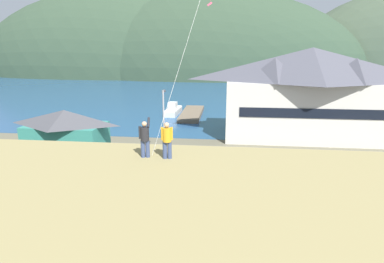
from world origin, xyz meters
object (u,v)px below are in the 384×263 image
at_px(parked_car_mid_row_near, 262,196).
at_px(parked_car_front_row_silver, 9,185).
at_px(parked_car_back_row_left, 371,196).
at_px(parked_car_front_row_end, 304,171).
at_px(parked_car_lone_by_shed, 240,168).
at_px(harbor_lodge, 310,91).
at_px(person_kite_flyer, 145,138).
at_px(parking_light_pole, 164,120).
at_px(parked_car_corner_spot, 382,175).
at_px(wharf_dock, 192,114).
at_px(storage_shed_near_lot, 66,136).
at_px(parked_car_mid_row_far, 123,197).
at_px(moored_boat_wharfside, 173,110).
at_px(parked_car_front_row_red, 140,162).
at_px(person_companion, 167,139).

bearing_deg(parked_car_mid_row_near, parked_car_front_row_silver, -179.13).
bearing_deg(parked_car_mid_row_near, parked_car_back_row_left, 5.63).
xyz_separation_m(parked_car_front_row_end, parked_car_lone_by_shed, (-5.31, 0.06, 0.00)).
bearing_deg(harbor_lodge, person_kite_flyer, -117.45).
distance_m(harbor_lodge, parked_car_front_row_silver, 33.40).
relative_size(harbor_lodge, parking_light_pole, 3.12).
xyz_separation_m(parked_car_corner_spot, parked_car_front_row_end, (-6.06, 0.19, 0.00)).
bearing_deg(parked_car_lone_by_shed, wharf_dock, 105.25).
xyz_separation_m(storage_shed_near_lot, parked_car_corner_spot, (28.17, -2.77, -1.68)).
bearing_deg(parked_car_corner_spot, parking_light_pole, 165.09).
bearing_deg(wharf_dock, parked_car_back_row_left, -62.24).
bearing_deg(harbor_lodge, parked_car_lone_by_shed, -120.89).
height_order(parked_car_mid_row_far, person_kite_flyer, person_kite_flyer).
distance_m(harbor_lodge, storage_shed_near_lot, 28.50).
bearing_deg(person_kite_flyer, storage_shed_near_lot, 128.97).
xyz_separation_m(wharf_dock, moored_boat_wharfside, (-3.27, 0.74, 0.37)).
relative_size(parked_car_front_row_red, person_companion, 2.50).
relative_size(storage_shed_near_lot, parking_light_pole, 1.16).
bearing_deg(moored_boat_wharfside, parking_light_pole, -82.71).
xyz_separation_m(harbor_lodge, person_kite_flyer, (-13.85, -26.66, 1.13)).
xyz_separation_m(parked_car_front_row_silver, parked_car_lone_by_shed, (17.46, 5.41, 0.00)).
xyz_separation_m(parked_car_lone_by_shed, parked_car_front_row_red, (-8.97, 0.67, 0.00)).
height_order(wharf_dock, parked_car_mid_row_far, parked_car_mid_row_far).
height_order(parked_car_mid_row_far, parking_light_pole, parking_light_pole).
xyz_separation_m(harbor_lodge, person_companion, (-12.78, -26.73, 1.11)).
height_order(parked_car_mid_row_far, parked_car_front_row_silver, same).
bearing_deg(moored_boat_wharfside, parked_car_mid_row_far, -86.41).
bearing_deg(parked_car_mid_row_far, parked_car_front_row_end, 25.22).
distance_m(parking_light_pole, person_kite_flyer, 17.21).
height_order(parked_car_mid_row_far, parked_car_front_row_end, same).
bearing_deg(parked_car_corner_spot, wharf_dock, 125.11).
bearing_deg(moored_boat_wharfside, parked_car_back_row_left, -58.24).
bearing_deg(parked_car_mid_row_far, parked_car_back_row_left, 6.91).
bearing_deg(parked_car_mid_row_far, parked_car_corner_spot, 17.54).
bearing_deg(parked_car_mid_row_near, harbor_lodge, 69.41).
xyz_separation_m(storage_shed_near_lot, parked_car_back_row_left, (25.70, -6.90, -1.68)).
bearing_deg(parked_car_lone_by_shed, parked_car_back_row_left, -26.20).
xyz_separation_m(moored_boat_wharfside, parked_car_mid_row_near, (11.71, -31.87, 0.34)).
relative_size(harbor_lodge, storage_shed_near_lot, 2.69).
distance_m(parked_car_front_row_silver, parked_car_back_row_left, 26.38).
bearing_deg(parked_car_mid_row_far, storage_shed_near_lot, 133.49).
xyz_separation_m(harbor_lodge, parked_car_mid_row_near, (-7.44, -19.80, -4.84)).
bearing_deg(parked_car_front_row_red, storage_shed_near_lot, 166.70).
relative_size(parked_car_corner_spot, parked_car_front_row_end, 0.99).
relative_size(harbor_lodge, parked_car_front_row_red, 4.96).
height_order(parked_car_corner_spot, parked_car_front_row_silver, same).
bearing_deg(parked_car_corner_spot, parked_car_mid_row_far, -162.46).
height_order(parking_light_pole, person_companion, person_companion).
bearing_deg(parked_car_front_row_silver, wharf_dock, 71.74).
distance_m(wharf_dock, parked_car_mid_row_near, 32.26).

